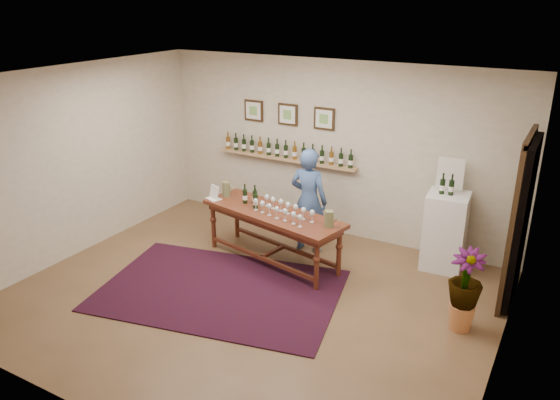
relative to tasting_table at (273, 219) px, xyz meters
The scene contains 14 objects.
ground 1.29m from the tasting_table, 75.58° to the right, with size 6.00×6.00×0.00m, color brown.
room_shell 2.55m from the tasting_table, 18.28° to the left, with size 6.00×6.00×6.00m.
rug 1.30m from the tasting_table, 98.73° to the right, with size 3.12×2.08×0.02m, color #3F0B10.
tasting_table is the anchor object (origin of this frame).
table_glasses 0.31m from the tasting_table, 20.34° to the right, with size 1.35×0.31×0.19m, color silver, non-canonical shape.
table_bottles 0.49m from the tasting_table, 168.32° to the left, with size 0.31×0.17×0.33m, color black, non-canonical shape.
pitcher_left 0.99m from the tasting_table, 167.79° to the left, with size 0.15×0.15×0.23m, color #646740, non-canonical shape.
pitcher_right 0.96m from the tasting_table, ahead, with size 0.14×0.14×0.23m, color #646740, non-canonical shape.
menu_card 1.06m from the tasting_table, behind, with size 0.23×0.17×0.21m, color silver.
display_pedestal 2.46m from the tasting_table, 25.12° to the left, with size 0.56×0.56×1.12m, color white.
pedestal_bottles 2.49m from the tasting_table, 24.99° to the left, with size 0.33×0.09×0.33m, color black, non-canonical shape.
info_sign 2.58m from the tasting_table, 28.69° to the left, with size 0.36×0.02×0.50m, color silver.
potted_plant 2.85m from the tasting_table, ahead, with size 0.51×0.51×0.88m.
person 0.67m from the tasting_table, 64.14° to the left, with size 0.59×0.39×1.62m, color #385384.
Camera 1 is at (3.39, -5.20, 3.71)m, focal length 35.00 mm.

